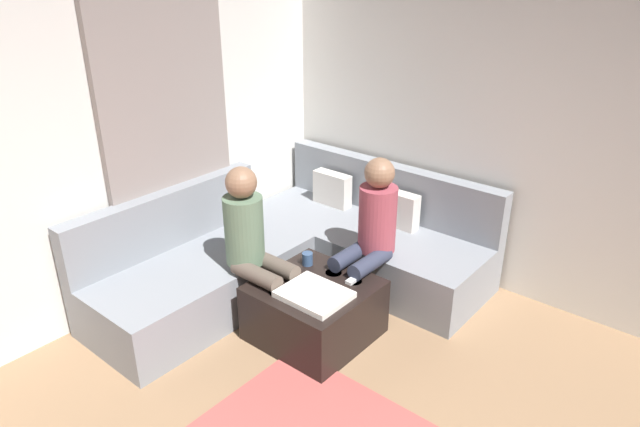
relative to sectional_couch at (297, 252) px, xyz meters
The scene contains 9 objects.
wall_back 2.57m from the sectional_couch, 27.05° to the left, with size 6.00×0.12×2.70m, color silver.
curtain_panel 1.36m from the sectional_couch, 142.74° to the right, with size 0.06×1.10×2.50m, color gray.
sectional_couch is the anchor object (origin of this frame).
ottoman 0.74m from the sectional_couch, 38.52° to the right, with size 0.76×0.76×0.42m, color black.
folded_blanket 0.90m from the sectional_couch, 40.56° to the right, with size 0.44×0.36×0.04m, color white.
coffee_mug 0.49m from the sectional_couch, 38.04° to the right, with size 0.08×0.08×0.10m, color #334C72.
game_remote 0.81m from the sectional_couch, 17.51° to the right, with size 0.05×0.15×0.02m, color white.
person_on_couch_back 0.77m from the sectional_couch, ahead, with size 0.30×0.60×1.20m.
person_on_couch_side 0.73m from the sectional_couch, 76.27° to the right, with size 0.60×0.30×1.20m.
Camera 1 is at (0.68, -1.13, 2.50)m, focal length 31.83 mm.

